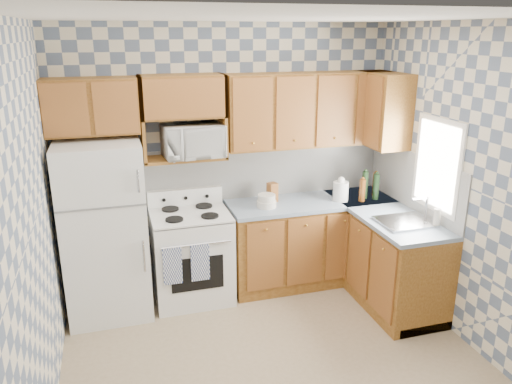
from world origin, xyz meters
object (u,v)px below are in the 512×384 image
at_px(refrigerator, 105,230).
at_px(microwave, 193,141).
at_px(stove_body, 192,257).
at_px(electric_kettle, 341,191).

height_order(refrigerator, microwave, microwave).
distance_m(refrigerator, stove_body, 0.89).
relative_size(microwave, electric_kettle, 2.81).
height_order(refrigerator, electric_kettle, refrigerator).
distance_m(microwave, electric_kettle, 1.62).
height_order(stove_body, microwave, microwave).
distance_m(refrigerator, electric_kettle, 2.39).
bearing_deg(stove_body, refrigerator, -178.22).
relative_size(stove_body, electric_kettle, 4.46).
bearing_deg(refrigerator, microwave, 9.52).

